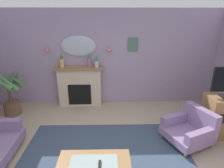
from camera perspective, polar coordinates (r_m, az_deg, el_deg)
The scene contains 15 objects.
wall_back at distance 5.37m, azimuth -1.70°, elevation 7.82°, with size 7.23×0.10×2.69m, color #9E8CA8.
patterned_rug at distance 3.67m, azimuth -1.80°, elevation -22.51°, with size 3.20×2.40×0.01m, color #38475B.
fireplace at distance 5.44m, azimuth -9.73°, elevation -0.82°, with size 1.36×0.36×1.16m.
mantel_vase_left at distance 5.28m, azimuth -15.14°, elevation 6.97°, with size 0.11×0.11×0.39m.
mantel_vase_right at distance 5.15m, azimuth -6.97°, elevation 7.43°, with size 0.10×0.10×0.39m.
mantel_vase_centre at distance 5.14m, azimuth -4.72°, elevation 6.92°, with size 0.11×0.11×0.33m.
wall_mirror at distance 5.29m, azimuth -10.25°, elevation 11.34°, with size 0.96×0.06×0.56m, color #B2BCC6.
wall_sconce_left at distance 5.45m, azimuth -19.31°, elevation 10.26°, with size 0.14×0.14×0.14m, color #D17066.
wall_sconce_right at distance 5.18m, azimuth -0.81°, elevation 10.92°, with size 0.14×0.14×0.14m, color #D17066.
framed_picture at distance 5.27m, azimuth 6.41°, elevation 11.95°, with size 0.28×0.03×0.36m, color #4C6B56.
coffee_table at distance 3.05m, azimuth -5.52°, elevation -23.71°, with size 1.10×0.60×0.45m.
tv_remote at distance 2.97m, azimuth -3.78°, elevation -23.32°, with size 0.04×0.16×0.02m, color black.
armchair_in_corner at distance 4.28m, azimuth 22.85°, elevation -12.36°, with size 1.07×1.06×0.71m.
tv_cabinet at distance 4.79m, azimuth 31.01°, elevation -8.25°, with size 0.80×0.57×0.90m.
potted_plant_tall_palm at distance 5.48m, azimuth -28.95°, elevation -1.92°, with size 0.79×0.78×1.26m.
Camera 1 is at (0.05, -2.50, 2.50)m, focal length 29.94 mm.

